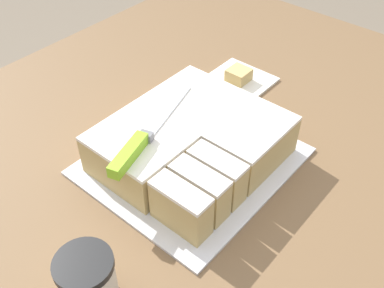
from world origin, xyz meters
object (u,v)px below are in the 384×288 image
at_px(cake_board, 192,161).
at_px(cake, 192,143).
at_px(knife, 137,144).
at_px(coffee_cup, 88,281).
at_px(brownie, 239,75).

height_order(cake_board, cake, cake).
height_order(cake_board, knife, knife).
height_order(coffee_cup, brownie, coffee_cup).
distance_m(cake, coffee_cup, 0.33).
bearing_deg(brownie, knife, -171.27).
bearing_deg(brownie, cake_board, -161.67).
xyz_separation_m(cake, brownie, (0.28, 0.09, -0.03)).
relative_size(knife, coffee_cup, 2.88).
xyz_separation_m(coffee_cup, brownie, (0.60, 0.17, -0.03)).
bearing_deg(cake_board, cake, 41.08).
distance_m(cake, knife, 0.12).
distance_m(cake_board, coffee_cup, 0.33).
height_order(cake, knife, knife).
distance_m(cake, brownie, 0.30).
relative_size(cake, coffee_cup, 3.25).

